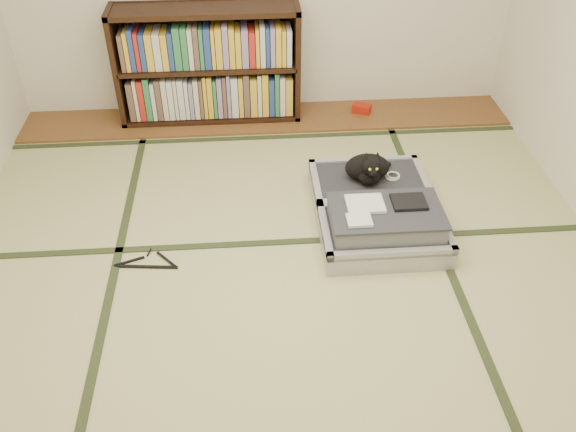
{
  "coord_description": "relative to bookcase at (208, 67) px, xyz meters",
  "views": [
    {
      "loc": [
        -0.17,
        -2.53,
        2.5
      ],
      "look_at": [
        0.05,
        0.35,
        0.25
      ],
      "focal_mm": 38.0,
      "sensor_mm": 36.0,
      "label": 1
    }
  ],
  "objects": [
    {
      "name": "red_item",
      "position": [
        1.26,
        -0.04,
        -0.4
      ],
      "size": [
        0.17,
        0.14,
        0.07
      ],
      "primitive_type": "cube",
      "rotation": [
        0.0,
        0.0,
        -0.42
      ],
      "color": "#AB1A0D",
      "rests_on": "wood_strip"
    },
    {
      "name": "tatami_borders",
      "position": [
        0.46,
        -1.57,
        -0.45
      ],
      "size": [
        4.0,
        4.5,
        0.01
      ],
      "color": "#2D381E",
      "rests_on": "ground"
    },
    {
      "name": "suitcase",
      "position": [
        1.1,
        -1.53,
        -0.34
      ],
      "size": [
        0.78,
        1.04,
        0.31
      ],
      "color": "#AFAEB3",
      "rests_on": "floor"
    },
    {
      "name": "floor",
      "position": [
        0.46,
        -2.07,
        -0.45
      ],
      "size": [
        4.5,
        4.5,
        0.0
      ],
      "primitive_type": "plane",
      "color": "#C6C384",
      "rests_on": "ground"
    },
    {
      "name": "cat",
      "position": [
        1.08,
        -1.24,
        -0.2
      ],
      "size": [
        0.35,
        0.35,
        0.28
      ],
      "color": "black",
      "rests_on": "suitcase"
    },
    {
      "name": "wood_strip",
      "position": [
        0.46,
        -0.07,
        -0.44
      ],
      "size": [
        4.0,
        0.5,
        0.02
      ],
      "primitive_type": "cube",
      "color": "brown",
      "rests_on": "ground"
    },
    {
      "name": "cable_coil",
      "position": [
        1.26,
        -1.21,
        -0.29
      ],
      "size": [
        0.11,
        0.11,
        0.03
      ],
      "color": "white",
      "rests_on": "suitcase"
    },
    {
      "name": "bookcase",
      "position": [
        0.0,
        0.0,
        0.0
      ],
      "size": [
        1.45,
        0.33,
        0.93
      ],
      "color": "black",
      "rests_on": "wood_strip"
    },
    {
      "name": "room_shell",
      "position": [
        0.46,
        -2.07,
        1.01
      ],
      "size": [
        4.5,
        4.5,
        4.5
      ],
      "color": "white",
      "rests_on": "ground"
    },
    {
      "name": "hanger",
      "position": [
        -0.35,
        -1.81,
        -0.44
      ],
      "size": [
        0.39,
        0.19,
        0.01
      ],
      "color": "black",
      "rests_on": "floor"
    }
  ]
}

